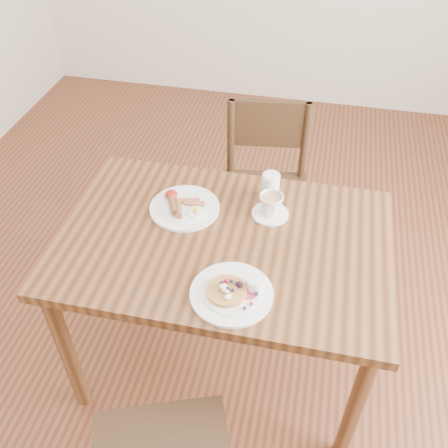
% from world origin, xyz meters
% --- Properties ---
extents(ground, '(5.00, 5.00, 0.00)m').
position_xyz_m(ground, '(0.00, 0.00, 0.00)').
color(ground, '#502717').
rests_on(ground, ground).
extents(dining_table, '(1.20, 0.80, 0.75)m').
position_xyz_m(dining_table, '(0.00, 0.00, 0.65)').
color(dining_table, brown).
rests_on(dining_table, ground).
extents(chair_far, '(0.47, 0.47, 0.88)m').
position_xyz_m(chair_far, '(0.06, 0.67, 0.49)').
color(chair_far, '#362613').
rests_on(chair_far, ground).
extents(pancake_plate, '(0.27, 0.27, 0.06)m').
position_xyz_m(pancake_plate, '(0.09, -0.25, 0.76)').
color(pancake_plate, white).
rests_on(pancake_plate, dining_table).
extents(breakfast_plate, '(0.27, 0.27, 0.04)m').
position_xyz_m(breakfast_plate, '(-0.19, 0.13, 0.76)').
color(breakfast_plate, white).
rests_on(breakfast_plate, dining_table).
extents(teacup_saucer, '(0.14, 0.14, 0.09)m').
position_xyz_m(teacup_saucer, '(0.14, 0.17, 0.79)').
color(teacup_saucer, white).
rests_on(teacup_saucer, dining_table).
extents(water_glass, '(0.07, 0.07, 0.12)m').
position_xyz_m(water_glass, '(0.13, 0.26, 0.81)').
color(water_glass, silver).
rests_on(water_glass, dining_table).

